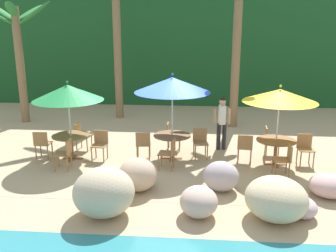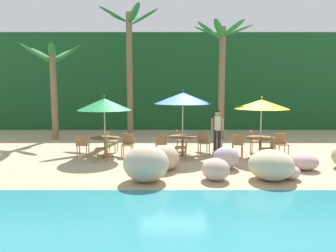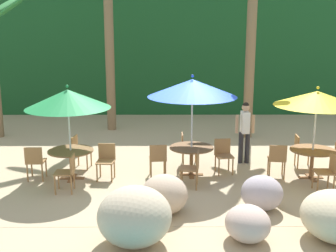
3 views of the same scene
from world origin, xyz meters
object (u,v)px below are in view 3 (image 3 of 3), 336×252
Objects in this scene: chair_green_inland at (79,149)px; umbrella_yellow at (317,99)px; dining_table_yellow at (312,154)px; chair_blue_inland at (186,146)px; waiter_in_white at (245,128)px; chair_blue_seaward at (223,153)px; chair_yellow_right at (328,170)px; chair_blue_right at (193,167)px; dining_table_blue at (191,152)px; chair_green_right at (68,171)px; palm_tree_third at (251,17)px; chair_blue_left at (158,158)px; umbrella_blue at (192,88)px; dining_table_green at (71,155)px; chair_green_left at (35,160)px; chair_green_seaward at (106,159)px; palm_tree_second at (108,6)px; chair_yellow_inland at (301,149)px; umbrella_green at (68,99)px; chair_yellow_left at (277,158)px.

umbrella_yellow is (5.90, -0.84, 1.49)m from chair_green_inland.
chair_blue_inland is at bearing 160.19° from dining_table_yellow.
waiter_in_white is (1.59, 0.13, 0.47)m from chair_blue_inland.
chair_blue_seaward is 2.64m from umbrella_yellow.
chair_blue_right is at bearing 175.43° from chair_yellow_right.
chair_green_inland reaches higher than dining_table_blue.
chair_green_right is 0.38× the size of umbrella_yellow.
dining_table_yellow is at bearing -78.14° from palm_tree_third.
palm_tree_third is at bearing 53.65° from chair_blue_left.
umbrella_blue is 4.70m from palm_tree_third.
umbrella_yellow reaches higher than dining_table_blue.
dining_table_blue is 3.27m from umbrella_yellow.
dining_table_green is at bearing 97.89° from chair_green_right.
chair_green_left is 1.00× the size of chair_blue_inland.
chair_blue_right is 0.51× the size of waiter_in_white.
dining_table_blue is 0.86m from chair_blue_seaward.
waiter_in_white is (3.61, 1.21, 0.47)m from chair_green_seaward.
palm_tree_third reaches higher than umbrella_blue.
dining_table_blue is 6.73m from palm_tree_second.
chair_green_seaward is 1.17m from chair_green_inland.
palm_tree_second is (0.32, 4.36, 3.84)m from chair_green_inland.
chair_blue_inland is 1.00× the size of chair_yellow_inland.
chair_blue_inland is 0.15× the size of palm_tree_third.
umbrella_blue is at bearing -146.81° from waiter_in_white.
chair_blue_left is 1.00× the size of chair_yellow_inland.
chair_blue_left is at bearing 166.47° from chair_yellow_right.
umbrella_green is 2.69× the size of chair_yellow_right.
chair_yellow_left is (4.21, 0.02, 0.00)m from chair_green_seaward.
chair_green_inland reaches higher than dining_table_yellow.
palm_tree_second reaches higher than umbrella_blue.
chair_blue_inland is 1.00× the size of chair_yellow_right.
chair_yellow_right is 6.09m from palm_tree_third.
dining_table_blue is 0.86m from chair_blue_right.
chair_blue_right is (2.93, -1.45, 0.00)m from chair_green_inland.
dining_table_green is at bearing -177.88° from chair_green_seaward.
chair_green_left is at bearing -171.76° from chair_yellow_inland.
chair_yellow_inland is at bearing 8.41° from umbrella_green.
umbrella_blue is 2.32× the size of dining_table_blue.
umbrella_green reaches higher than umbrella_yellow.
dining_table_green is 3.38m from umbrella_blue.
chair_blue_left is 1.00× the size of chair_blue_right.
chair_green_left and chair_blue_left have the same top height.
chair_green_seaward is 1.00× the size of chair_blue_inland.
chair_blue_right is 7.43m from palm_tree_second.
chair_yellow_inland reaches higher than dining_table_green.
chair_green_seaward is 2.29m from chair_blue_inland.
chair_blue_right is 0.38× the size of umbrella_yellow.
chair_blue_seaward is 1.71m from chair_blue_left.
chair_blue_inland is at bearing -126.35° from palm_tree_third.
chair_green_left is 3.83m from dining_table_blue.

